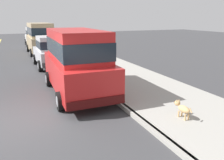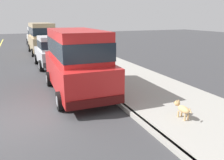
# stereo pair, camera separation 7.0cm
# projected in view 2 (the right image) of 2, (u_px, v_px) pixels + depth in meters

# --- Properties ---
(ground_plane) EXTENTS (80.00, 80.00, 0.00)m
(ground_plane) POSITION_uv_depth(u_px,v_px,m) (22.00, 121.00, 6.70)
(ground_plane) COLOR #38383A
(curb) EXTENTS (0.16, 64.00, 0.14)m
(curb) POSITION_uv_depth(u_px,v_px,m) (119.00, 103.00, 7.88)
(curb) COLOR gray
(curb) RESTS_ON ground
(sidewalk) EXTENTS (3.60, 64.00, 0.14)m
(sidewalk) POSITION_uv_depth(u_px,v_px,m) (162.00, 96.00, 8.55)
(sidewalk) COLOR #99968E
(sidewalk) RESTS_ON ground
(car_red_van) EXTENTS (2.20, 4.93, 2.52)m
(car_red_van) POSITION_uv_depth(u_px,v_px,m) (77.00, 59.00, 8.77)
(car_red_van) COLOR red
(car_red_van) RESTS_ON ground
(car_silver_hatchback) EXTENTS (2.04, 3.85, 1.88)m
(car_silver_hatchback) POSITION_uv_depth(u_px,v_px,m) (52.00, 51.00, 13.84)
(car_silver_hatchback) COLOR #BCBCC1
(car_silver_hatchback) RESTS_ON ground
(car_tan_van) EXTENTS (2.22, 4.94, 2.52)m
(car_tan_van) POSITION_uv_depth(u_px,v_px,m) (42.00, 37.00, 18.88)
(car_tan_van) COLOR tan
(car_tan_van) RESTS_ON ground
(car_white_sedan) EXTENTS (2.08, 4.62, 1.92)m
(car_white_sedan) POSITION_uv_depth(u_px,v_px,m) (36.00, 36.00, 24.19)
(car_white_sedan) COLOR white
(car_white_sedan) RESTS_ON ground
(dog_tan) EXTENTS (0.21, 0.75, 0.49)m
(dog_tan) POSITION_uv_depth(u_px,v_px,m) (182.00, 108.00, 6.51)
(dog_tan) COLOR tan
(dog_tan) RESTS_ON sidewalk
(fire_hydrant) EXTENTS (0.34, 0.24, 0.72)m
(fire_hydrant) POSITION_uv_depth(u_px,v_px,m) (110.00, 77.00, 9.66)
(fire_hydrant) COLOR red
(fire_hydrant) RESTS_ON sidewalk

